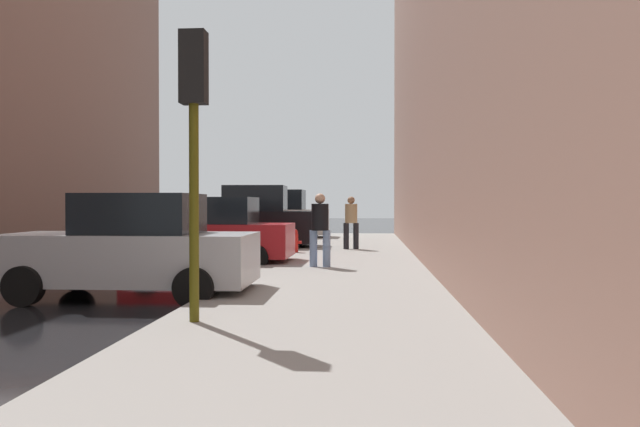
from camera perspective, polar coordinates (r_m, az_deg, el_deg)
ground_plane at (r=13.20m, az=-26.10°, el=-6.24°), size 120.00×120.00×0.00m
sidewalk at (r=11.41m, az=1.07°, el=-6.87°), size 4.00×40.00×0.15m
parked_silver_sedan at (r=11.11m, az=-16.79°, el=-3.11°), size 4.21×2.08×1.79m
parked_red_hatchback at (r=16.30m, az=-9.88°, el=-1.83°), size 4.22×2.10×1.79m
parked_black_suv at (r=21.67m, az=-6.31°, el=-0.67°), size 4.66×2.19×2.25m
parked_white_van at (r=27.93m, az=-3.91°, el=-0.33°), size 4.63×2.13×2.25m
fire_hydrant at (r=18.95m, az=-2.33°, el=-2.51°), size 0.42×0.22×0.70m
traffic_light at (r=7.97m, az=-11.46°, el=9.13°), size 0.32×0.32×3.60m
pedestrian_in_tan_coat at (r=20.26m, az=2.86°, el=-0.57°), size 0.52×0.45×1.71m
pedestrian_in_jeans at (r=14.50m, az=0.00°, el=-1.14°), size 0.53×0.47×1.71m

